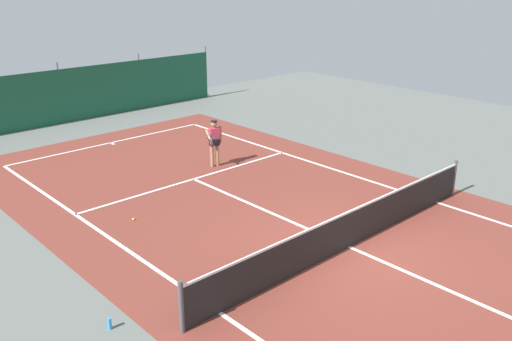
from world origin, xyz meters
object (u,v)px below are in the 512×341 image
(tennis_ball_near_player, at_px, (133,219))
(water_bottle, at_px, (109,324))
(tennis_net, at_px, (350,229))
(tennis_player, at_px, (214,140))

(tennis_ball_near_player, distance_m, water_bottle, 4.89)
(tennis_net, distance_m, tennis_ball_near_player, 5.88)
(tennis_net, xyz_separation_m, tennis_ball_near_player, (-3.10, 4.98, -0.48))
(tennis_ball_near_player, bearing_deg, water_bottle, -125.95)
(tennis_player, relative_size, tennis_ball_near_player, 24.85)
(tennis_ball_near_player, height_order, water_bottle, water_bottle)
(tennis_net, relative_size, tennis_player, 6.17)
(tennis_net, xyz_separation_m, water_bottle, (-5.97, 1.02, -0.39))
(tennis_ball_near_player, bearing_deg, tennis_net, -58.09)
(tennis_net, relative_size, tennis_ball_near_player, 153.33)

